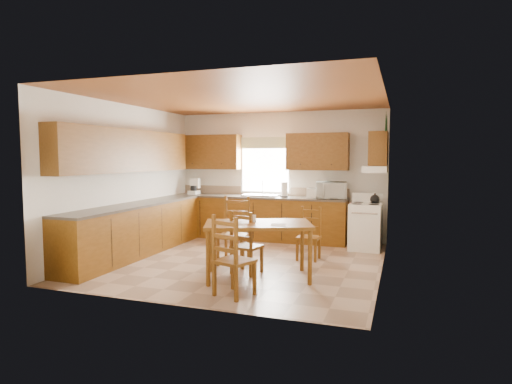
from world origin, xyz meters
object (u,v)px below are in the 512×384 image
(chair_far_right, at_px, (309,234))
(chair_near_right, at_px, (247,242))
(chair_far_left, at_px, (234,231))
(chair_near_left, at_px, (234,256))
(stove, at_px, (365,227))
(dining_table, at_px, (258,250))
(microwave, at_px, (331,190))

(chair_far_right, bearing_deg, chair_near_right, -119.01)
(chair_far_left, xyz_separation_m, chair_far_right, (1.10, 0.69, -0.10))
(chair_near_left, bearing_deg, stove, -91.92)
(dining_table, xyz_separation_m, chair_far_right, (0.46, 1.33, 0.04))
(chair_far_left, bearing_deg, chair_far_right, 29.12)
(stove, relative_size, chair_near_right, 0.91)
(stove, height_order, dining_table, stove)
(chair_near_right, xyz_separation_m, chair_far_left, (-0.40, 0.45, 0.07))
(chair_near_left, xyz_separation_m, chair_far_left, (-0.61, 1.47, 0.03))
(dining_table, bearing_deg, chair_near_left, -113.25)
(chair_far_right, bearing_deg, chair_near_left, -100.27)
(chair_near_right, height_order, chair_far_left, chair_far_left)
(microwave, height_order, chair_near_left, microwave)
(chair_far_right, bearing_deg, dining_table, -106.58)
(stove, bearing_deg, chair_near_left, -110.32)
(dining_table, relative_size, chair_far_right, 1.70)
(stove, height_order, chair_far_right, chair_far_right)
(microwave, xyz_separation_m, chair_near_left, (-0.64, -3.59, -0.58))
(stove, bearing_deg, chair_far_right, -125.19)
(chair_near_left, distance_m, chair_near_right, 1.04)
(chair_near_left, bearing_deg, dining_table, -71.93)
(dining_table, bearing_deg, stove, 40.84)
(microwave, relative_size, dining_table, 0.37)
(microwave, bearing_deg, stove, -32.11)
(microwave, bearing_deg, chair_near_left, -109.11)
(chair_far_left, bearing_deg, stove, 39.90)
(stove, distance_m, microwave, 1.01)
(dining_table, distance_m, chair_near_left, 0.85)
(chair_near_left, xyz_separation_m, chair_near_right, (-0.21, 1.02, -0.04))
(stove, relative_size, chair_near_left, 0.84)
(dining_table, xyz_separation_m, chair_far_left, (-0.64, 0.63, 0.14))
(chair_far_left, bearing_deg, microwave, 56.38)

